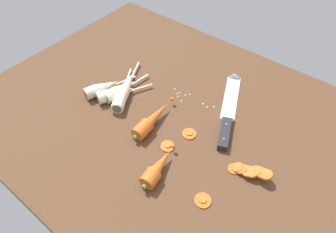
{
  "coord_description": "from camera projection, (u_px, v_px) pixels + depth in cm",
  "views": [
    {
      "loc": [
        37.51,
        -49.34,
        67.93
      ],
      "look_at": [
        0.0,
        -2.0,
        1.5
      ],
      "focal_mm": 32.05,
      "sensor_mm": 36.0,
      "label": 1
    }
  ],
  "objects": [
    {
      "name": "chefs_knife",
      "position": [
        230.0,
        105.0,
        0.94
      ],
      "size": [
        17.02,
        33.14,
        4.18
      ],
      "color": "silver",
      "rests_on": "ground_plane"
    },
    {
      "name": "whole_carrot_second",
      "position": [
        157.0,
        168.0,
        0.77
      ],
      "size": [
        5.71,
        15.12,
        4.2
      ],
      "color": "#D6601E",
      "rests_on": "ground_plane"
    },
    {
      "name": "parsnip_mid_left",
      "position": [
        126.0,
        88.0,
        0.98
      ],
      "size": [
        11.46,
        20.71,
        4.0
      ],
      "color": "beige",
      "rests_on": "ground_plane"
    },
    {
      "name": "whole_carrot",
      "position": [
        152.0,
        120.0,
        0.88
      ],
      "size": [
        5.06,
        19.49,
        4.2
      ],
      "color": "#D6601E",
      "rests_on": "ground_plane"
    },
    {
      "name": "carrot_slice_stray_far",
      "position": [
        168.0,
        146.0,
        0.84
      ],
      "size": [
        3.99,
        3.99,
        0.7
      ],
      "color": "#D6601E",
      "rests_on": "ground_plane"
    },
    {
      "name": "carrot_slice_stray_near",
      "position": [
        203.0,
        200.0,
        0.73
      ],
      "size": [
        4.21,
        4.21,
        0.7
      ],
      "color": "#D6601E",
      "rests_on": "ground_plane"
    },
    {
      "name": "carrot_slice_stray_mid",
      "position": [
        189.0,
        133.0,
        0.87
      ],
      "size": [
        4.17,
        4.17,
        0.7
      ],
      "color": "#D6601E",
      "rests_on": "ground_plane"
    },
    {
      "name": "parsnip_mid_right",
      "position": [
        116.0,
        93.0,
        0.96
      ],
      "size": [
        10.45,
        17.49,
        4.0
      ],
      "color": "beige",
      "rests_on": "ground_plane"
    },
    {
      "name": "carrot_slice_stack",
      "position": [
        250.0,
        171.0,
        0.77
      ],
      "size": [
        10.97,
        5.25,
        3.99
      ],
      "color": "#D6601E",
      "rests_on": "ground_plane"
    },
    {
      "name": "parsnip_outer",
      "position": [
        120.0,
        90.0,
        0.97
      ],
      "size": [
        5.22,
        18.31,
        4.0
      ],
      "color": "beige",
      "rests_on": "ground_plane"
    },
    {
      "name": "ground_plane",
      "position": [
        172.0,
        120.0,
        0.93
      ],
      "size": [
        120.0,
        90.0,
        4.0
      ],
      "primitive_type": "cube",
      "color": "brown"
    },
    {
      "name": "parsnip_back",
      "position": [
        102.0,
        88.0,
        0.98
      ],
      "size": [
        7.92,
        17.91,
        4.0
      ],
      "color": "beige",
      "rests_on": "ground_plane"
    },
    {
      "name": "mince_crumbs",
      "position": [
        191.0,
        99.0,
        0.96
      ],
      "size": [
        15.37,
        6.65,
        0.69
      ],
      "color": "beige",
      "rests_on": "ground_plane"
    },
    {
      "name": "parsnip_front",
      "position": [
        122.0,
        94.0,
        0.96
      ],
      "size": [
        12.71,
        18.67,
        4.0
      ],
      "color": "beige",
      "rests_on": "ground_plane"
    }
  ]
}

